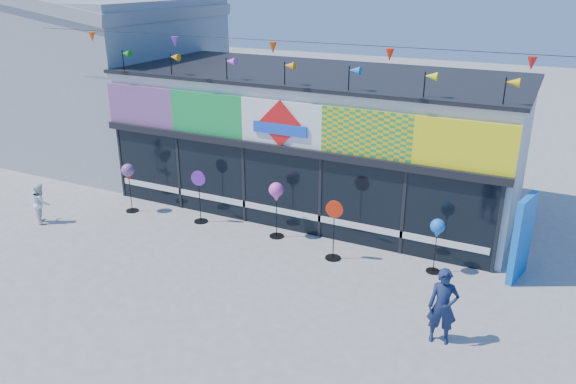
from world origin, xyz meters
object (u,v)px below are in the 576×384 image
Objects in this scene: blue_sign at (522,238)px; spinner_0 at (128,174)px; adult_man at (443,306)px; spinner_2 at (276,194)px; child at (41,203)px; spinner_4 at (437,230)px; spinner_1 at (199,195)px; spinner_3 at (334,229)px.

spinner_0 is (-11.05, -0.92, 0.17)m from blue_sign.
spinner_2 is at bearing 139.06° from adult_man.
spinner_0 is at bearing -94.22° from child.
blue_sign is at bearing 59.63° from adult_man.
blue_sign is 3.55m from adult_man.
adult_man is at bearing -13.81° from spinner_0.
spinner_4 reaches higher than child.
spinner_1 is 0.99× the size of spinner_3.
adult_man is 1.33× the size of child.
blue_sign reaches higher than spinner_4.
spinner_2 is at bearing -161.51° from blue_sign.
adult_man is 11.76m from child.
adult_man reaches higher than spinner_4.
spinner_2 reaches higher than spinner_1.
spinner_1 is at bearing -179.69° from spinner_4.
spinner_4 is at bearing -128.18° from child.
spinner_4 is (6.84, 0.04, 0.29)m from spinner_1.
blue_sign is 1.32× the size of spinner_1.
spinner_3 is (-4.32, -1.06, -0.21)m from blue_sign.
spinner_2 is at bearing -120.98° from child.
spinner_2 is at bearing 179.19° from spinner_4.
blue_sign is 1.48× the size of spinner_4.
spinner_1 is 0.99× the size of spinner_2.
blue_sign reaches higher than child.
blue_sign reaches higher than adult_man.
blue_sign is 11.09m from spinner_0.
adult_man is at bearing -74.99° from spinner_4.
spinner_3 reaches higher than spinner_0.
child is (-1.80, -1.78, -0.63)m from spinner_0.
spinner_0 reaches higher than spinner_4.
spinner_1 is (2.36, 0.27, -0.39)m from spinner_0.
spinner_1 reaches higher than spinner_0.
spinner_2 is (-6.22, -0.55, 0.23)m from blue_sign.
blue_sign is 1.31× the size of spinner_3.
spinner_4 is (4.37, -0.06, -0.15)m from spinner_2.
spinner_3 is 1.13× the size of spinner_4.
spinner_0 is at bearing -173.48° from spinner_1.
adult_man is (9.94, -2.44, -0.43)m from spinner_0.
spinner_4 is at bearing 1.91° from spinner_0.
spinner_2 reaches higher than spinner_0.
spinner_3 is at bearing -152.80° from blue_sign.
blue_sign is 4.45m from spinner_3.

